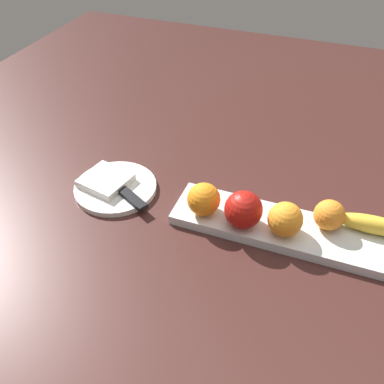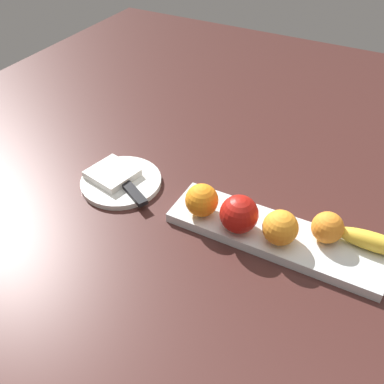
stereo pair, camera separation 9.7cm
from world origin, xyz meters
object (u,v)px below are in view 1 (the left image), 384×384
orange_center (329,215)px  dinner_plate (116,188)px  orange_near_banana (204,199)px  fruit_tray (277,227)px  orange_near_apple (288,220)px  banana (374,225)px  folded_napkin (106,180)px  knife (129,196)px  apple (243,210)px

orange_center → dinner_plate: 0.51m
orange_near_banana → dinner_plate: 0.24m
fruit_tray → orange_near_apple: (-0.02, 0.02, 0.05)m
dinner_plate → orange_near_banana: bearing=174.8°
orange_near_apple → orange_near_banana: size_ratio=1.00×
banana → folded_napkin: banana is taller
orange_center → knife: (0.45, 0.06, -0.04)m
apple → orange_near_apple: apple is taller
orange_center → folded_napkin: bearing=3.1°
dinner_plate → knife: (-0.05, 0.03, 0.01)m
banana → knife: bearing=5.9°
apple → banana: bearing=-164.3°
orange_center → folded_napkin: orange_center is taller
fruit_tray → orange_near_apple: 0.06m
banana → apple: bearing=13.8°
banana → orange_near_banana: (0.36, 0.07, 0.02)m
apple → orange_near_apple: bearing=-175.7°
orange_center → dinner_plate: bearing=3.3°
apple → orange_near_apple: 0.09m
apple → banana: size_ratio=0.52×
banana → orange_near_banana: orange_near_banana is taller
orange_center → dinner_plate: size_ratio=0.33×
orange_center → dinner_plate: orange_center is taller
orange_near_banana → folded_napkin: size_ratio=0.68×
orange_center → folded_napkin: size_ratio=0.61×
orange_near_banana → orange_center: (-0.26, -0.05, -0.00)m
apple → dinner_plate: (0.33, -0.03, -0.06)m
orange_near_apple → knife: orange_near_apple is taller
orange_near_apple → apple: bearing=4.3°
knife → folded_napkin: bearing=7.7°
fruit_tray → orange_near_banana: 0.17m
apple → orange_center: apple is taller
apple → fruit_tray: bearing=-158.9°
apple → folded_napkin: apple is taller
folded_napkin → fruit_tray: bearing=180.0°
fruit_tray → banana: (-0.19, -0.05, 0.03)m
orange_near_banana → fruit_tray: bearing=-172.6°
fruit_tray → knife: (0.35, 0.03, 0.01)m
fruit_tray → knife: 0.35m
orange_near_apple → orange_near_banana: (0.19, -0.00, -0.00)m
banana → orange_near_banana: 0.36m
orange_near_apple → folded_napkin: bearing=-2.8°
orange_near_banana → dinner_plate: (0.24, -0.02, -0.05)m
orange_near_apple → orange_center: orange_near_apple is taller
apple → folded_napkin: 0.36m
banana → folded_napkin: 0.62m
banana → knife: banana is taller
orange_near_banana → apple: bearing=175.6°
apple → folded_napkin: bearing=-4.6°
apple → knife: 0.28m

